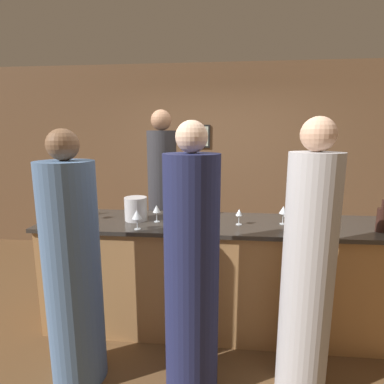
# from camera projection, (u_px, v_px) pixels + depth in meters

# --- Properties ---
(ground_plane) EXTENTS (14.00, 14.00, 0.00)m
(ground_plane) POSITION_uv_depth(u_px,v_px,m) (218.00, 324.00, 2.84)
(ground_plane) COLOR brown
(back_wall) EXTENTS (8.00, 0.08, 2.80)m
(back_wall) POSITION_uv_depth(u_px,v_px,m) (221.00, 160.00, 4.57)
(back_wall) COLOR brown
(back_wall) RESTS_ON ground_plane
(bar_counter) EXTENTS (3.19, 0.71, 1.01)m
(bar_counter) POSITION_uv_depth(u_px,v_px,m) (219.00, 275.00, 2.75)
(bar_counter) COLOR #B27F4C
(bar_counter) RESTS_ON ground_plane
(bartender) EXTENTS (0.32, 0.32, 2.04)m
(bartender) POSITION_uv_depth(u_px,v_px,m) (163.00, 207.00, 3.41)
(bartender) COLOR #2D2D33
(bartender) RESTS_ON ground_plane
(guest_0) EXTENTS (0.33, 0.33, 1.88)m
(guest_0) POSITION_uv_depth(u_px,v_px,m) (308.00, 273.00, 1.96)
(guest_0) COLOR #B2B2B7
(guest_0) RESTS_ON ground_plane
(guest_1) EXTENTS (0.37, 0.37, 1.86)m
(guest_1) POSITION_uv_depth(u_px,v_px,m) (192.00, 273.00, 2.01)
(guest_1) COLOR #1E234C
(guest_1) RESTS_ON ground_plane
(guest_2) EXTENTS (0.38, 0.38, 1.81)m
(guest_2) POSITION_uv_depth(u_px,v_px,m) (73.00, 271.00, 2.09)
(guest_2) COLOR #4C6B93
(guest_2) RESTS_ON ground_plane
(wine_bottle_0) EXTENTS (0.08, 0.08, 0.32)m
(wine_bottle_0) POSITION_uv_depth(u_px,v_px,m) (183.00, 204.00, 2.80)
(wine_bottle_0) COLOR #19381E
(wine_bottle_0) RESTS_ON bar_counter
(wine_bottle_1) EXTENTS (0.08, 0.08, 0.26)m
(wine_bottle_1) POSITION_uv_depth(u_px,v_px,m) (382.00, 219.00, 2.38)
(wine_bottle_1) COLOR black
(wine_bottle_1) RESTS_ON bar_counter
(wine_bottle_2) EXTENTS (0.08, 0.08, 0.29)m
(wine_bottle_2) POSITION_uv_depth(u_px,v_px,m) (64.00, 205.00, 2.80)
(wine_bottle_2) COLOR black
(wine_bottle_2) RESTS_ON bar_counter
(ice_bucket) EXTENTS (0.20, 0.20, 0.21)m
(ice_bucket) POSITION_uv_depth(u_px,v_px,m) (136.00, 209.00, 2.71)
(ice_bucket) COLOR silver
(ice_bucket) RESTS_ON bar_counter
(wine_glass_0) EXTENTS (0.07, 0.07, 0.16)m
(wine_glass_0) POSITION_uv_depth(u_px,v_px,m) (283.00, 210.00, 2.58)
(wine_glass_0) COLOR silver
(wine_glass_0) RESTS_ON bar_counter
(wine_glass_1) EXTENTS (0.08, 0.08, 0.18)m
(wine_glass_1) POSITION_uv_depth(u_px,v_px,m) (289.00, 212.00, 2.48)
(wine_glass_1) COLOR silver
(wine_glass_1) RESTS_ON bar_counter
(wine_glass_2) EXTENTS (0.06, 0.06, 0.14)m
(wine_glass_2) POSITION_uv_depth(u_px,v_px,m) (239.00, 213.00, 2.57)
(wine_glass_2) COLOR silver
(wine_glass_2) RESTS_ON bar_counter
(wine_glass_3) EXTENTS (0.08, 0.08, 0.15)m
(wine_glass_3) POSITION_uv_depth(u_px,v_px,m) (93.00, 207.00, 2.74)
(wine_glass_3) COLOR silver
(wine_glass_3) RESTS_ON bar_counter
(wine_glass_4) EXTENTS (0.07, 0.07, 0.15)m
(wine_glass_4) POSITION_uv_depth(u_px,v_px,m) (157.00, 209.00, 2.65)
(wine_glass_4) COLOR silver
(wine_glass_4) RESTS_ON bar_counter
(wine_glass_5) EXTENTS (0.08, 0.08, 0.16)m
(wine_glass_5) POSITION_uv_depth(u_px,v_px,m) (137.00, 215.00, 2.43)
(wine_glass_5) COLOR silver
(wine_glass_5) RESTS_ON bar_counter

